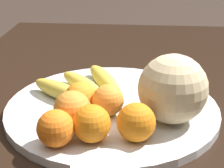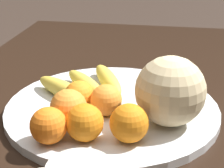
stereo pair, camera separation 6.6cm
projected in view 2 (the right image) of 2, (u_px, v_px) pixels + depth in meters
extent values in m
cube|color=black|center=(116.00, 137.00, 0.76)|extent=(1.67, 0.94, 0.04)
cube|color=black|center=(57.00, 114.00, 1.65)|extent=(0.07, 0.07, 0.71)
cylinder|color=silver|center=(112.00, 109.00, 0.82)|extent=(0.46, 0.46, 0.02)
torus|color=#47382D|center=(112.00, 108.00, 0.82)|extent=(0.46, 0.46, 0.01)
sphere|color=beige|center=(170.00, 91.00, 0.72)|extent=(0.14, 0.14, 0.14)
sphere|color=#473819|center=(104.00, 98.00, 0.80)|extent=(0.03, 0.03, 0.03)
ellipsoid|color=gold|center=(108.00, 79.00, 0.90)|extent=(0.18, 0.11, 0.04)
ellipsoid|color=gold|center=(86.00, 84.00, 0.87)|extent=(0.16, 0.14, 0.04)
ellipsoid|color=gold|center=(63.00, 89.00, 0.84)|extent=(0.13, 0.16, 0.04)
sphere|color=orange|center=(106.00, 100.00, 0.76)|extent=(0.07, 0.07, 0.07)
sphere|color=orange|center=(49.00, 126.00, 0.66)|extent=(0.07, 0.07, 0.07)
sphere|color=orange|center=(129.00, 123.00, 0.67)|extent=(0.07, 0.07, 0.07)
sphere|color=orange|center=(85.00, 123.00, 0.67)|extent=(0.07, 0.07, 0.07)
sphere|color=orange|center=(69.00, 108.00, 0.72)|extent=(0.07, 0.07, 0.07)
sphere|color=orange|center=(79.00, 96.00, 0.78)|extent=(0.06, 0.06, 0.06)
cube|color=white|center=(86.00, 114.00, 0.77)|extent=(0.09, 0.05, 0.00)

